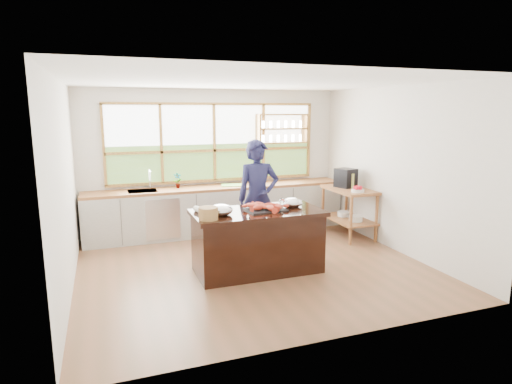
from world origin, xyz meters
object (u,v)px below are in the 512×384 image
island (258,241)px  espresso_machine (346,178)px  wicker_basket (208,213)px  cook (258,198)px

island → espresso_machine: espresso_machine is taller
island → espresso_machine: (2.19, 1.24, 0.62)m
espresso_machine → island: bearing=-167.6°
espresso_machine → wicker_basket: espresso_machine is taller
island → wicker_basket: bearing=-162.3°
island → wicker_basket: size_ratio=7.24×
island → wicker_basket: (-0.77, -0.25, 0.53)m
cook → wicker_basket: (-1.04, -0.94, 0.05)m
island → cook: (0.26, 0.70, 0.47)m
cook → island: bearing=-105.6°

